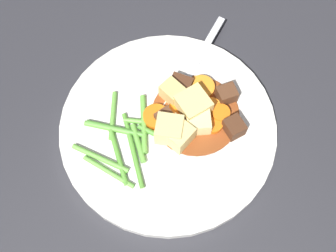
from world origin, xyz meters
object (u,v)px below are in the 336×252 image
Objects in this scene: carrot_slice_4 at (211,108)px; potato_chunk_3 at (195,108)px; meat_chunk_4 at (234,127)px; fork at (194,67)px; meat_chunk_0 at (226,95)px; carrot_slice_1 at (156,117)px; carrot_slice_5 at (178,110)px; carrot_slice_0 at (202,88)px; meat_chunk_2 at (168,118)px; potato_chunk_2 at (181,132)px; meat_chunk_1 at (181,85)px; dinner_plate at (168,128)px; potato_chunk_0 at (172,92)px; carrot_slice_3 at (212,124)px; potato_chunk_4 at (198,122)px; carrot_slice_2 at (220,114)px; potato_chunk_1 at (169,130)px; meat_chunk_3 at (188,119)px.

potato_chunk_3 is (-0.02, 0.01, 0.01)m from carrot_slice_4.
fork is at bearing 83.03° from meat_chunk_4.
potato_chunk_3 reaches higher than meat_chunk_0.
carrot_slice_4 is at bearing -23.88° from carrot_slice_1.
carrot_slice_1 is 0.03m from carrot_slice_5.
carrot_slice_1 is 0.09m from fork.
meat_chunk_2 reaches higher than carrot_slice_0.
potato_chunk_2 is at bearing -147.26° from carrot_slice_0.
meat_chunk_0 is 0.06m from meat_chunk_1.
meat_chunk_2 is at bearing 169.63° from meat_chunk_0.
carrot_slice_5 reaches higher than dinner_plate.
meat_chunk_2 is (0.00, 0.01, 0.02)m from dinner_plate.
potato_chunk_3 is (0.01, -0.04, 0.00)m from potato_chunk_0.
meat_chunk_4 is at bearing -38.61° from dinner_plate.
carrot_slice_0 is 0.04m from meat_chunk_0.
carrot_slice_0 is 0.07m from carrot_slice_1.
carrot_slice_1 is at bearing -158.06° from potato_chunk_0.
carrot_slice_3 is 0.02m from potato_chunk_4.
meat_chunk_2 is at bearing -49.37° from carrot_slice_1.
carrot_slice_1 is 1.37× the size of carrot_slice_5.
carrot_slice_0 is 1.02× the size of carrot_slice_1.
potato_chunk_4 is (-0.03, 0.00, 0.01)m from carrot_slice_2.
potato_chunk_1 is at bearing -171.31° from potato_chunk_3.
potato_chunk_4 is at bearing -59.20° from meat_chunk_3.
potato_chunk_4 reaches higher than carrot_slice_3.
meat_chunk_0 is 1.04× the size of meat_chunk_2.
carrot_slice_1 is 1.44× the size of meat_chunk_3.
carrot_slice_4 is (0.06, -0.01, 0.01)m from dinner_plate.
carrot_slice_4 is 0.83× the size of potato_chunk_1.
carrot_slice_5 is 0.72× the size of potato_chunk_2.
carrot_slice_0 is 0.03m from meat_chunk_1.
carrot_slice_4 is at bearing -53.99° from potato_chunk_0.
potato_chunk_1 is at bearing -142.81° from fork.
potato_chunk_0 is at bearing 48.47° from dinner_plate.
potato_chunk_2 is 0.03m from potato_chunk_4.
carrot_slice_0 is 1.39× the size of meat_chunk_4.
carrot_slice_0 is 0.07m from meat_chunk_2.
fork is at bearing 37.19° from potato_chunk_1.
carrot_slice_1 is at bearing 130.63° from meat_chunk_2.
carrot_slice_4 is (-0.01, -0.03, -0.00)m from carrot_slice_0.
carrot_slice_3 is at bearing -20.57° from potato_chunk_1.
carrot_slice_1 is 0.07m from carrot_slice_3.
carrot_slice_3 is at bearing -41.75° from meat_chunk_3.
carrot_slice_1 is 0.06m from meat_chunk_1.
potato_chunk_2 is (-0.04, 0.01, 0.01)m from carrot_slice_3.
potato_chunk_2 is (-0.06, 0.01, 0.01)m from carrot_slice_2.
meat_chunk_2 is (-0.06, 0.02, 0.01)m from carrot_slice_4.
potato_chunk_4 is at bearing -73.30° from carrot_slice_5.
meat_chunk_3 is (-0.06, -0.00, -0.00)m from meat_chunk_0.
meat_chunk_0 reaches higher than carrot_slice_3.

